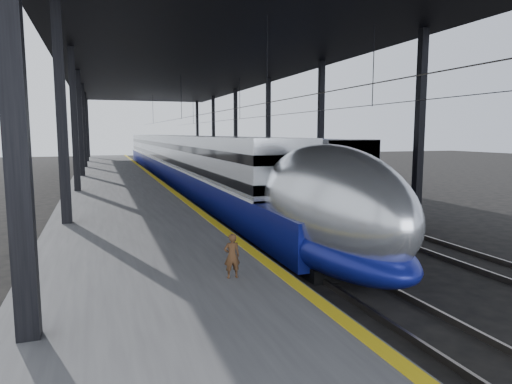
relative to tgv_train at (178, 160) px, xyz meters
name	(u,v)px	position (x,y,z in m)	size (l,w,h in m)	color
ground	(263,273)	(-2.00, -27.16, -1.91)	(160.00, 160.00, 0.00)	black
platform	(117,188)	(-5.50, -7.16, -1.41)	(6.00, 80.00, 1.00)	#4C4C4F
yellow_strip	(157,179)	(-2.70, -7.16, -0.90)	(0.30, 80.00, 0.01)	yellow
rails	(228,189)	(2.50, -7.16, -1.83)	(6.52, 80.00, 0.16)	slate
canopy	(192,64)	(-0.10, -7.16, 7.21)	(18.00, 75.00, 9.47)	black
tgv_train	(178,160)	(0.00, 0.00, 0.00)	(2.84, 65.20, 4.07)	silver
second_train	(216,155)	(5.00, 6.50, 0.10)	(2.88, 56.05, 3.96)	navy
child	(232,256)	(-3.88, -30.30, -0.39)	(0.37, 0.24, 1.02)	#492D18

